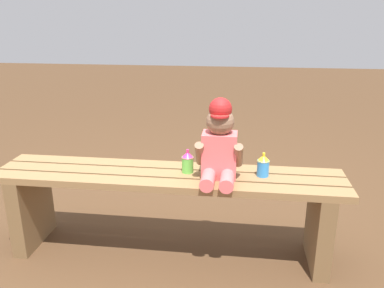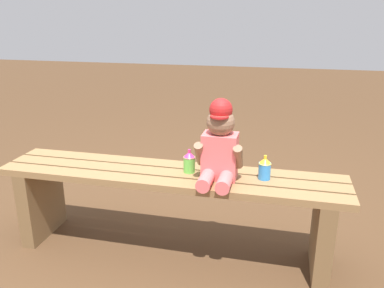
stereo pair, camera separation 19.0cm
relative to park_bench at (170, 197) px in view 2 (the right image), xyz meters
The scene contains 5 objects.
ground_plane 0.33m from the park_bench, ahead, with size 16.00×16.00×0.00m, color #4C331E.
park_bench is the anchor object (origin of this frame).
child_figure 0.42m from the park_bench, ahead, with size 0.23×0.27×0.40m.
sippy_cup_left 0.23m from the park_bench, 13.85° to the left, with size 0.06×0.06×0.12m.
sippy_cup_right 0.52m from the park_bench, ahead, with size 0.06×0.06×0.12m.
Camera 2 is at (0.55, -1.81, 1.25)m, focal length 36.69 mm.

